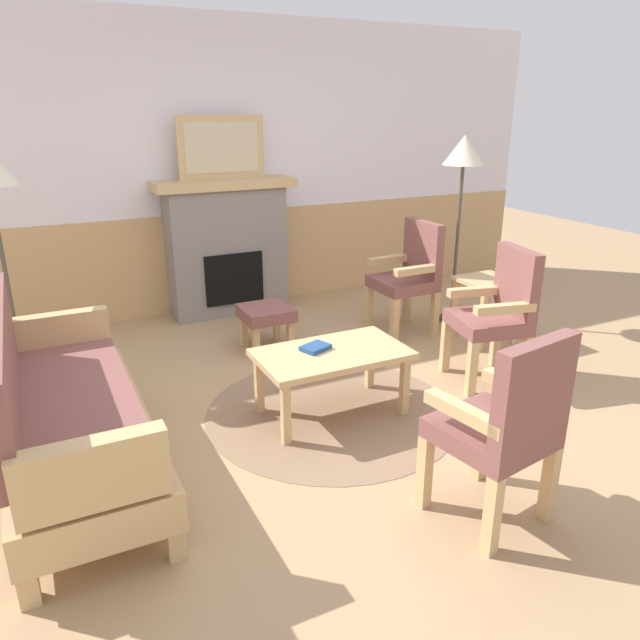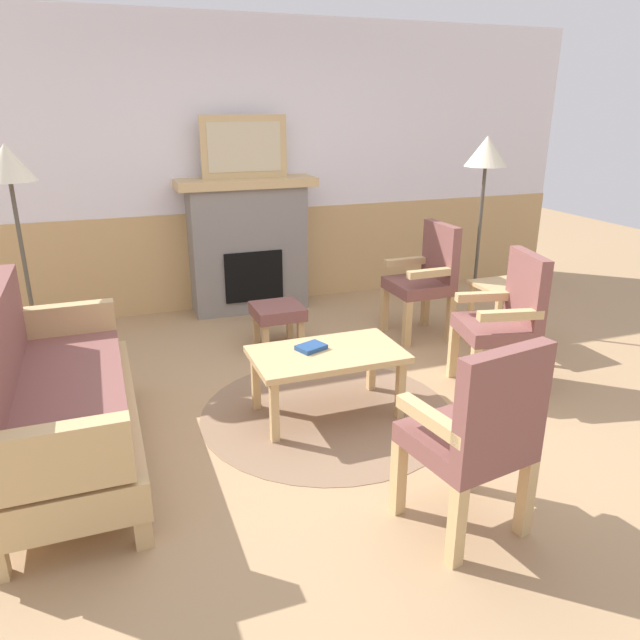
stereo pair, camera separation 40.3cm
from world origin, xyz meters
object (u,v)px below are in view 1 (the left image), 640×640
at_px(footstool, 266,316).
at_px(floor_lamp_by_chairs, 463,162).
at_px(framed_picture, 221,147).
at_px(coffee_table, 332,359).
at_px(fireplace, 227,246).
at_px(armchair_by_window_left, 410,273).
at_px(side_table, 486,292).
at_px(armchair_near_fireplace, 498,310).
at_px(armchair_front_left, 505,422).
at_px(couch, 66,414).
at_px(book_on_table, 315,348).

relative_size(footstool, floor_lamp_by_chairs, 0.24).
distance_m(framed_picture, coffee_table, 2.57).
bearing_deg(coffee_table, fireplace, 88.58).
xyz_separation_m(armchair_by_window_left, side_table, (0.44, -0.49, -0.10)).
distance_m(coffee_table, armchair_near_fireplace, 1.32).
bearing_deg(armchair_front_left, fireplace, 92.56).
bearing_deg(couch, side_table, 10.40).
xyz_separation_m(side_table, floor_lamp_by_chairs, (0.09, 0.54, 1.02)).
xyz_separation_m(couch, side_table, (3.36, 0.62, 0.04)).
distance_m(framed_picture, side_table, 2.67).
relative_size(footstool, armchair_near_fireplace, 0.41).
distance_m(fireplace, footstool, 1.11).
bearing_deg(coffee_table, armchair_by_window_left, 38.81).
xyz_separation_m(couch, floor_lamp_by_chairs, (3.45, 1.15, 1.05)).
xyz_separation_m(armchair_front_left, floor_lamp_by_chairs, (1.64, 2.43, 0.91)).
height_order(footstool, floor_lamp_by_chairs, floor_lamp_by_chairs).
relative_size(armchair_near_fireplace, floor_lamp_by_chairs, 0.58).
height_order(armchair_by_window_left, armchair_front_left, same).
bearing_deg(footstool, framed_picture, 88.77).
relative_size(armchair_front_left, side_table, 1.78).
bearing_deg(armchair_front_left, coffee_table, 99.37).
bearing_deg(floor_lamp_by_chairs, footstool, 176.00).
bearing_deg(armchair_by_window_left, framed_picture, 136.04).
bearing_deg(fireplace, armchair_by_window_left, -43.96).
height_order(coffee_table, footstool, coffee_table).
bearing_deg(framed_picture, book_on_table, -93.64).
relative_size(fireplace, side_table, 2.36).
xyz_separation_m(book_on_table, armchair_front_left, (0.30, -1.38, 0.08)).
distance_m(fireplace, side_table, 2.43).
bearing_deg(armchair_near_fireplace, book_on_table, 174.96).
relative_size(couch, side_table, 3.27).
distance_m(framed_picture, footstool, 1.65).
bearing_deg(couch, floor_lamp_by_chairs, 18.51).
bearing_deg(coffee_table, footstool, 88.42).
bearing_deg(framed_picture, armchair_front_left, -87.44).
bearing_deg(fireplace, coffee_table, -91.42).
distance_m(fireplace, book_on_table, 2.23).
bearing_deg(armchair_near_fireplace, footstool, 134.60).
bearing_deg(book_on_table, footstool, 84.22).
distance_m(fireplace, couch, 2.86).
xyz_separation_m(couch, book_on_table, (1.51, 0.11, 0.06)).
height_order(armchair_near_fireplace, armchair_by_window_left, same).
distance_m(fireplace, armchair_by_window_left, 1.76).
relative_size(framed_picture, book_on_table, 4.56).
xyz_separation_m(fireplace, couch, (-1.65, -2.33, -0.26)).
height_order(armchair_front_left, side_table, armchair_front_left).
distance_m(armchair_front_left, side_table, 2.44).
distance_m(couch, floor_lamp_by_chairs, 3.78).
bearing_deg(armchair_by_window_left, side_table, -47.80).
bearing_deg(book_on_table, side_table, 15.30).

